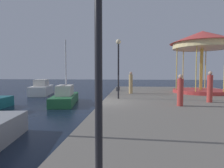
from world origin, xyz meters
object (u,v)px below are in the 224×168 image
carousel (202,46)px  bollard_south (119,88)px  person_near_carousel (210,88)px  person_by_the_water (131,83)px  motorboat_white (42,89)px  bollard_center (117,89)px  sailboat_green (65,97)px  lamp_post_mid_promenade (118,58)px  person_far_corner (180,91)px

carousel → bollard_south: (-7.83, 1.68, -4.12)m
person_near_carousel → person_by_the_water: (-5.00, 4.55, -0.00)m
bollard_south → carousel: bearing=-12.1°
carousel → bollard_south: size_ratio=14.43×
person_near_carousel → person_by_the_water: 6.76m
motorboat_white → bollard_center: size_ratio=12.38×
motorboat_white → bollard_center: bearing=-16.1°
sailboat_green → person_near_carousel: (10.68, -3.20, 1.13)m
bollard_south → lamp_post_mid_promenade: bearing=-86.7°
carousel → person_by_the_water: size_ratio=2.93×
motorboat_white → lamp_post_mid_promenade: (9.87, -8.18, 3.01)m
bollard_south → person_by_the_water: person_by_the_water is taller
sailboat_green → person_by_the_water: (5.68, 1.35, 1.13)m
bollard_center → bollard_south: size_ratio=1.00×
person_far_corner → bollard_south: bearing=114.3°
sailboat_green → person_near_carousel: sailboat_green is taller
sailboat_green → bollard_center: size_ratio=13.99×
motorboat_white → carousel: bearing=-11.5°
motorboat_white → lamp_post_mid_promenade: lamp_post_mid_promenade is taller
lamp_post_mid_promenade → person_by_the_water: (0.91, 3.47, -2.00)m
bollard_south → person_by_the_water: size_ratio=0.20×
sailboat_green → bollard_south: size_ratio=13.99×
lamp_post_mid_promenade → sailboat_green: bearing=156.1°
motorboat_white → bollard_south: bearing=-10.9°
carousel → bollard_south: bearing=167.9°
motorboat_white → person_near_carousel: (15.78, -9.26, 1.02)m
person_far_corner → person_near_carousel: bearing=34.7°
sailboat_green → bollard_south: (4.40, 4.23, 0.39)m
lamp_post_mid_promenade → person_far_corner: (3.68, -2.62, -2.09)m
bollard_center → person_near_carousel: 9.17m
sailboat_green → person_by_the_water: sailboat_green is taller
lamp_post_mid_promenade → person_near_carousel: size_ratio=2.16×
sailboat_green → carousel: (12.23, 2.55, 4.52)m
motorboat_white → bollard_south: (9.50, -1.83, 0.29)m
person_far_corner → lamp_post_mid_promenade: bearing=144.5°
sailboat_green → person_by_the_water: 5.95m
sailboat_green → person_near_carousel: 11.21m
lamp_post_mid_promenade → person_by_the_water: lamp_post_mid_promenade is taller
carousel → bollard_center: carousel is taller
motorboat_white → sailboat_green: sailboat_green is taller
bollard_south → person_near_carousel: (6.28, -7.43, 0.73)m
person_far_corner → person_by_the_water: 6.69m
person_far_corner → bollard_center: bearing=117.1°
person_near_carousel → person_by_the_water: bearing=137.7°
sailboat_green → bollard_south: bearing=43.9°
motorboat_white → person_by_the_water: (10.78, -4.71, 1.02)m
lamp_post_mid_promenade → person_far_corner: lamp_post_mid_promenade is taller
bollard_center → person_by_the_water: (1.37, -2.00, 0.73)m
bollard_south → person_by_the_water: bearing=-66.0°
bollard_south → person_near_carousel: person_near_carousel is taller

